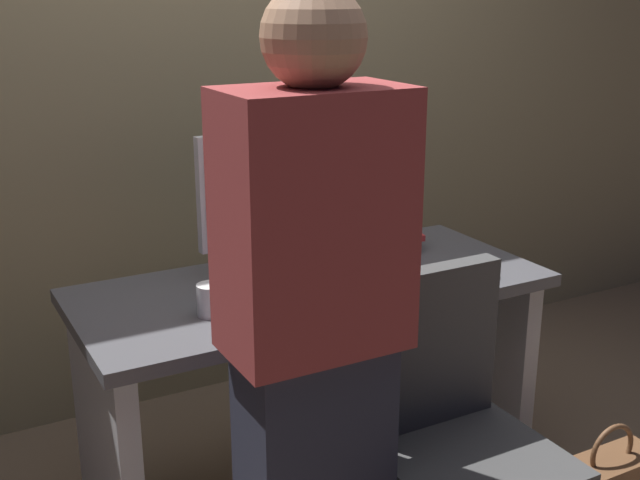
% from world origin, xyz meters
% --- Properties ---
extents(wall_back, '(6.40, 0.10, 3.00)m').
position_xyz_m(wall_back, '(0.00, 0.92, 1.50)').
color(wall_back, '#8C7F5B').
rests_on(wall_back, ground).
extents(desk, '(1.47, 0.65, 0.75)m').
position_xyz_m(desk, '(0.00, 0.00, 0.52)').
color(desk, '#4C4C51').
rests_on(desk, ground).
extents(office_chair, '(0.52, 0.52, 0.94)m').
position_xyz_m(office_chair, '(0.08, -0.65, 0.43)').
color(office_chair, black).
rests_on(office_chair, ground).
extents(person_at_desk, '(0.40, 0.24, 1.64)m').
position_xyz_m(person_at_desk, '(-0.32, -0.61, 0.84)').
color(person_at_desk, '#262838').
rests_on(person_at_desk, ground).
extents(monitor, '(0.54, 0.16, 0.46)m').
position_xyz_m(monitor, '(-0.04, 0.18, 1.01)').
color(monitor, silver).
rests_on(monitor, desk).
extents(keyboard, '(0.43, 0.14, 0.02)m').
position_xyz_m(keyboard, '(-0.02, -0.06, 0.76)').
color(keyboard, white).
rests_on(keyboard, desk).
extents(mouse, '(0.06, 0.10, 0.03)m').
position_xyz_m(mouse, '(0.26, -0.05, 0.77)').
color(mouse, white).
rests_on(mouse, desk).
extents(cup_near_keyboard, '(0.08, 0.08, 0.09)m').
position_xyz_m(cup_near_keyboard, '(-0.37, -0.10, 0.79)').
color(cup_near_keyboard, silver).
rests_on(cup_near_keyboard, desk).
extents(book_stack, '(0.22, 0.18, 0.11)m').
position_xyz_m(book_stack, '(0.40, 0.17, 0.80)').
color(book_stack, '#3359A5').
rests_on(book_stack, desk).
extents(cell_phone, '(0.09, 0.15, 0.01)m').
position_xyz_m(cell_phone, '(0.49, -0.20, 0.75)').
color(cell_phone, black).
rests_on(cell_phone, desk).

